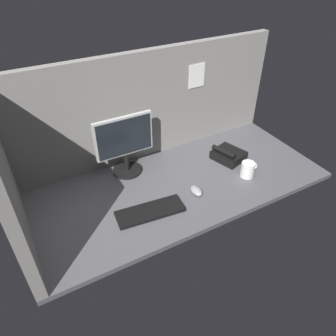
{
  "coord_description": "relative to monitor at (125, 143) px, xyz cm",
  "views": [
    {
      "loc": [
        -77.25,
        -129.97,
        124.83
      ],
      "look_at": [
        -8.7,
        0.0,
        14.0
      ],
      "focal_mm": 34.39,
      "sensor_mm": 36.0,
      "label": 1
    }
  ],
  "objects": [
    {
      "name": "cubicle_wall_side",
      "position": [
        -65.76,
        -25.1,
        14.1
      ],
      "size": [
        5.0,
        80.0,
        69.37
      ],
      "primitive_type": "cube",
      "color": "gray",
      "rests_on": "ground_plane"
    },
    {
      "name": "mouse",
      "position": [
        27.12,
        -39.1,
        -18.89
      ],
      "size": [
        5.97,
        9.81,
        3.4
      ],
      "primitive_type": "ellipsoid",
      "rotation": [
        0.0,
        0.0,
        -0.04
      ],
      "color": "#99999E",
      "rests_on": "ground_plane"
    },
    {
      "name": "mug_ceramic_white",
      "position": [
        63.65,
        -40.6,
        -15.74
      ],
      "size": [
        11.76,
        8.34,
        9.66
      ],
      "color": "white",
      "rests_on": "ground_plane"
    },
    {
      "name": "keyboard",
      "position": [
        -3.84,
        -40.76,
        -19.59
      ],
      "size": [
        38.2,
        16.96,
        2.0
      ],
      "primitive_type": "cube",
      "rotation": [
        0.0,
        0.0,
        -0.11
      ],
      "color": "black",
      "rests_on": "ground_plane"
    },
    {
      "name": "monitor",
      "position": [
        0.0,
        0.0,
        0.0
      ],
      "size": [
        36.08,
        18.0,
        38.14
      ],
      "color": "black",
      "rests_on": "ground_plane"
    },
    {
      "name": "ground_plane",
      "position": [
        21.74,
        -25.1,
        -22.09
      ],
      "size": [
        180.0,
        80.0,
        3.0
      ],
      "primitive_type": "cube",
      "color": "#515156"
    },
    {
      "name": "desk_phone",
      "position": [
        64.18,
        -20.26,
        -17.4
      ],
      "size": [
        21.75,
        23.09,
        8.8
      ],
      "color": "black",
      "rests_on": "ground_plane"
    },
    {
      "name": "cubicle_wall_back",
      "position": [
        21.78,
        12.4,
        14.11
      ],
      "size": [
        180.0,
        5.5,
        69.37
      ],
      "color": "gray",
      "rests_on": "ground_plane"
    }
  ]
}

